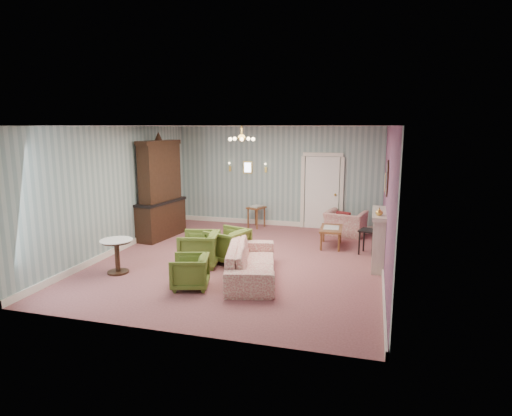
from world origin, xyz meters
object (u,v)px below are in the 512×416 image
(fireplace, at_px, (378,239))
(coffee_table, at_px, (331,237))
(sofa_chintz, at_px, (252,256))
(wingback_chair, at_px, (346,219))
(olive_chair_a, at_px, (190,270))
(olive_chair_c, at_px, (227,243))
(dresser, at_px, (160,187))
(side_table_black, at_px, (368,242))
(pedestal_table, at_px, (117,256))
(olive_chair_b, at_px, (199,247))

(fireplace, distance_m, coffee_table, 1.66)
(sofa_chintz, distance_m, fireplace, 2.76)
(sofa_chintz, bearing_deg, wingback_chair, -35.26)
(olive_chair_a, xyz_separation_m, olive_chair_c, (0.14, 1.68, 0.06))
(olive_chair_c, height_order, coffee_table, olive_chair_c)
(dresser, height_order, fireplace, dresser)
(fireplace, bearing_deg, sofa_chintz, -148.77)
(wingback_chair, xyz_separation_m, side_table_black, (0.62, -1.64, -0.15))
(dresser, bearing_deg, olive_chair_a, -47.09)
(dresser, height_order, pedestal_table, dresser)
(olive_chair_c, relative_size, dresser, 0.29)
(wingback_chair, relative_size, fireplace, 0.72)
(sofa_chintz, relative_size, dresser, 0.83)
(dresser, relative_size, pedestal_table, 3.89)
(olive_chair_c, height_order, fireplace, fireplace)
(dresser, xyz_separation_m, side_table_black, (5.30, -0.15, -1.06))
(olive_chair_b, relative_size, coffee_table, 0.85)
(olive_chair_b, bearing_deg, coffee_table, 119.76)
(coffee_table, bearing_deg, fireplace, -47.72)
(coffee_table, xyz_separation_m, side_table_black, (0.88, -0.43, 0.05))
(dresser, bearing_deg, pedestal_table, -72.16)
(sofa_chintz, xyz_separation_m, side_table_black, (2.14, 2.19, -0.15))
(fireplace, bearing_deg, olive_chair_a, -145.76)
(olive_chair_b, xyz_separation_m, side_table_black, (3.41, 1.78, -0.11))
(dresser, bearing_deg, fireplace, -1.74)
(olive_chair_a, distance_m, dresser, 3.99)
(olive_chair_a, relative_size, wingback_chair, 0.66)
(side_table_black, xyz_separation_m, pedestal_table, (-4.80, -2.65, 0.06))
(olive_chair_c, bearing_deg, wingback_chair, 160.39)
(olive_chair_a, xyz_separation_m, dresser, (-2.22, 3.16, 1.01))
(olive_chair_b, xyz_separation_m, pedestal_table, (-1.39, -0.87, -0.05))
(coffee_table, bearing_deg, dresser, -176.39)
(coffee_table, height_order, side_table_black, side_table_black)
(pedestal_table, bearing_deg, sofa_chintz, 9.65)
(olive_chair_c, bearing_deg, sofa_chintz, 60.94)
(coffee_table, distance_m, side_table_black, 0.98)
(coffee_table, bearing_deg, wingback_chair, 77.64)
(side_table_black, bearing_deg, dresser, 178.34)
(coffee_table, xyz_separation_m, pedestal_table, (-3.92, -3.08, 0.11))
(pedestal_table, bearing_deg, wingback_chair, 45.71)
(pedestal_table, bearing_deg, olive_chair_a, -11.70)
(olive_chair_a, xyz_separation_m, fireplace, (3.29, 2.24, 0.25))
(olive_chair_a, bearing_deg, sofa_chintz, 114.89)
(dresser, distance_m, pedestal_table, 3.02)
(fireplace, bearing_deg, wingback_chair, 108.94)
(wingback_chair, relative_size, dresser, 0.37)
(coffee_table, distance_m, pedestal_table, 4.99)
(wingback_chair, height_order, dresser, dresser)
(olive_chair_b, height_order, olive_chair_c, olive_chair_b)
(olive_chair_a, height_order, side_table_black, olive_chair_a)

